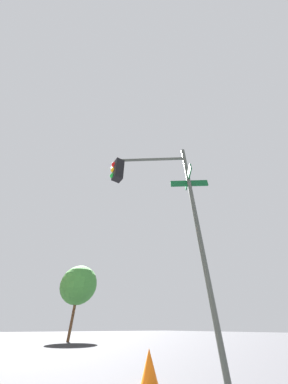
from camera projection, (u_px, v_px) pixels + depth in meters
name	position (u px, v px, depth m)	size (l,w,h in m)	color
traffic_signal_near	(156.00, 191.00, 5.30)	(1.88, 2.44, 5.87)	#474C47
street_tree	(79.00, 285.00, 17.11)	(3.32, 3.32, 5.84)	#4C331E
traffic_cone	(149.00, 365.00, 3.91)	(0.36, 0.36, 0.56)	orange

